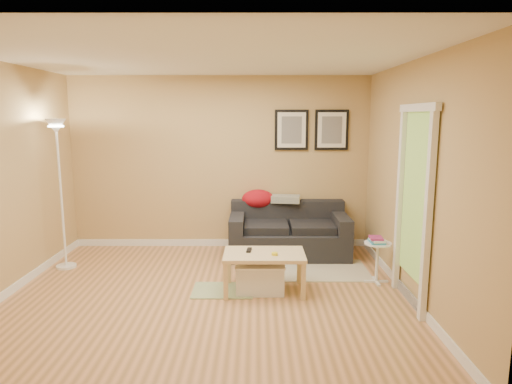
# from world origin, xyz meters

# --- Properties ---
(floor) EXTENTS (4.50, 4.50, 0.00)m
(floor) POSITION_xyz_m (0.00, 0.00, 0.00)
(floor) COLOR tan
(floor) RESTS_ON ground
(ceiling) EXTENTS (4.50, 4.50, 0.00)m
(ceiling) POSITION_xyz_m (0.00, 0.00, 2.60)
(ceiling) COLOR white
(ceiling) RESTS_ON wall_back
(wall_back) EXTENTS (4.50, 0.00, 4.50)m
(wall_back) POSITION_xyz_m (0.00, 2.00, 1.30)
(wall_back) COLOR tan
(wall_back) RESTS_ON ground
(wall_front) EXTENTS (4.50, 0.00, 4.50)m
(wall_front) POSITION_xyz_m (0.00, -2.00, 1.30)
(wall_front) COLOR tan
(wall_front) RESTS_ON ground
(wall_right) EXTENTS (0.00, 4.00, 4.00)m
(wall_right) POSITION_xyz_m (2.25, 0.00, 1.30)
(wall_right) COLOR tan
(wall_right) RESTS_ON ground
(baseboard_back) EXTENTS (4.50, 0.02, 0.10)m
(baseboard_back) POSITION_xyz_m (0.00, 1.99, 0.05)
(baseboard_back) COLOR white
(baseboard_back) RESTS_ON ground
(baseboard_left) EXTENTS (0.02, 4.00, 0.10)m
(baseboard_left) POSITION_xyz_m (-2.24, 0.00, 0.05)
(baseboard_left) COLOR white
(baseboard_left) RESTS_ON ground
(baseboard_right) EXTENTS (0.02, 4.00, 0.10)m
(baseboard_right) POSITION_xyz_m (2.24, 0.00, 0.05)
(baseboard_right) COLOR white
(baseboard_right) RESTS_ON ground
(sofa) EXTENTS (1.70, 0.90, 0.75)m
(sofa) POSITION_xyz_m (1.02, 1.53, 0.38)
(sofa) COLOR black
(sofa) RESTS_ON ground
(red_throw) EXTENTS (0.48, 0.36, 0.28)m
(red_throw) POSITION_xyz_m (0.58, 1.87, 0.77)
(red_throw) COLOR #B11022
(red_throw) RESTS_ON sofa
(plaid_throw) EXTENTS (0.45, 0.32, 0.10)m
(plaid_throw) POSITION_xyz_m (0.99, 1.82, 0.78)
(plaid_throw) COLOR #CCC177
(plaid_throw) RESTS_ON sofa
(framed_print_left) EXTENTS (0.50, 0.04, 0.60)m
(framed_print_left) POSITION_xyz_m (1.08, 1.98, 1.80)
(framed_print_left) COLOR black
(framed_print_left) RESTS_ON wall_back
(framed_print_right) EXTENTS (0.50, 0.04, 0.60)m
(framed_print_right) POSITION_xyz_m (1.68, 1.98, 1.80)
(framed_print_right) COLOR black
(framed_print_right) RESTS_ON wall_back
(area_rug) EXTENTS (1.25, 0.85, 0.01)m
(area_rug) POSITION_xyz_m (1.39, 0.86, 0.01)
(area_rug) COLOR #B8B192
(area_rug) RESTS_ON ground
(green_runner) EXTENTS (0.70, 0.50, 0.01)m
(green_runner) POSITION_xyz_m (0.16, 0.17, 0.01)
(green_runner) COLOR #668C4C
(green_runner) RESTS_ON ground
(coffee_table) EXTENTS (0.95, 0.61, 0.46)m
(coffee_table) POSITION_xyz_m (0.65, 0.16, 0.23)
(coffee_table) COLOR #DFC188
(coffee_table) RESTS_ON ground
(remote_control) EXTENTS (0.07, 0.16, 0.02)m
(remote_control) POSITION_xyz_m (0.47, 0.23, 0.47)
(remote_control) COLOR black
(remote_control) RESTS_ON coffee_table
(tape_roll) EXTENTS (0.07, 0.07, 0.03)m
(tape_roll) POSITION_xyz_m (0.76, 0.07, 0.48)
(tape_roll) COLOR yellow
(tape_roll) RESTS_ON coffee_table
(storage_bin) EXTENTS (0.56, 0.41, 0.35)m
(storage_bin) POSITION_xyz_m (0.60, 0.16, 0.17)
(storage_bin) COLOR white
(storage_bin) RESTS_ON ground
(side_table) EXTENTS (0.33, 0.33, 0.50)m
(side_table) POSITION_xyz_m (2.02, 0.44, 0.25)
(side_table) COLOR white
(side_table) RESTS_ON ground
(book_stack) EXTENTS (0.23, 0.27, 0.07)m
(book_stack) POSITION_xyz_m (2.00, 0.44, 0.54)
(book_stack) COLOR teal
(book_stack) RESTS_ON side_table
(floor_lamp) EXTENTS (0.26, 0.26, 1.98)m
(floor_lamp) POSITION_xyz_m (-2.00, 0.98, 0.94)
(floor_lamp) COLOR white
(floor_lamp) RESTS_ON ground
(doorway) EXTENTS (0.12, 1.01, 2.13)m
(doorway) POSITION_xyz_m (2.20, -0.15, 1.02)
(doorway) COLOR white
(doorway) RESTS_ON ground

